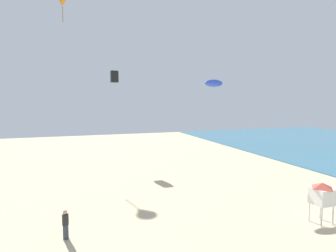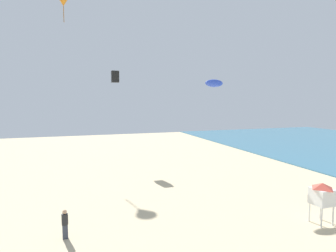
{
  "view_description": "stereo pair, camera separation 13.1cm",
  "coord_description": "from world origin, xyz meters",
  "px_view_note": "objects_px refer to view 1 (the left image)",
  "views": [
    {
      "loc": [
        -2.55,
        -2.49,
        7.49
      ],
      "look_at": [
        4.2,
        17.32,
        5.61
      ],
      "focal_mm": 29.09,
      "sensor_mm": 36.0,
      "label": 1
    },
    {
      "loc": [
        -2.43,
        -2.53,
        7.49
      ],
      "look_at": [
        4.2,
        17.32,
        5.61
      ],
      "focal_mm": 29.09,
      "sensor_mm": 36.0,
      "label": 2
    }
  ],
  "objects_px": {
    "kite_flyer": "(65,223)",
    "lifeguard_stand": "(322,194)",
    "kite_orange_delta": "(62,1)",
    "kite_blue_parafoil": "(214,83)",
    "kite_black_box": "(114,77)"
  },
  "relations": [
    {
      "from": "kite_flyer",
      "to": "lifeguard_stand",
      "type": "xyz_separation_m",
      "value": [
        14.88,
        -2.98,
        0.92
      ]
    },
    {
      "from": "kite_orange_delta",
      "to": "kite_blue_parafoil",
      "type": "xyz_separation_m",
      "value": [
        12.47,
        -18.22,
        -11.43
      ]
    },
    {
      "from": "lifeguard_stand",
      "to": "kite_black_box",
      "type": "bearing_deg",
      "value": 126.3
    },
    {
      "from": "kite_orange_delta",
      "to": "kite_blue_parafoil",
      "type": "distance_m",
      "value": 24.87
    },
    {
      "from": "kite_orange_delta",
      "to": "kite_blue_parafoil",
      "type": "relative_size",
      "value": 1.92
    },
    {
      "from": "kite_flyer",
      "to": "kite_orange_delta",
      "type": "height_order",
      "value": "kite_orange_delta"
    },
    {
      "from": "lifeguard_stand",
      "to": "kite_black_box",
      "type": "relative_size",
      "value": 1.82
    },
    {
      "from": "lifeguard_stand",
      "to": "kite_orange_delta",
      "type": "relative_size",
      "value": 0.8
    },
    {
      "from": "kite_black_box",
      "to": "kite_blue_parafoil",
      "type": "bearing_deg",
      "value": -63.69
    },
    {
      "from": "kite_orange_delta",
      "to": "kite_black_box",
      "type": "bearing_deg",
      "value": -39.74
    },
    {
      "from": "kite_orange_delta",
      "to": "kite_blue_parafoil",
      "type": "height_order",
      "value": "kite_orange_delta"
    },
    {
      "from": "kite_blue_parafoil",
      "to": "kite_black_box",
      "type": "xyz_separation_m",
      "value": [
        -6.59,
        13.33,
        1.51
      ]
    },
    {
      "from": "kite_flyer",
      "to": "kite_blue_parafoil",
      "type": "xyz_separation_m",
      "value": [
        11.96,
        5.63,
        8.13
      ]
    },
    {
      "from": "kite_orange_delta",
      "to": "kite_black_box",
      "type": "distance_m",
      "value": 12.53
    },
    {
      "from": "kite_flyer",
      "to": "kite_orange_delta",
      "type": "relative_size",
      "value": 0.52
    }
  ]
}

